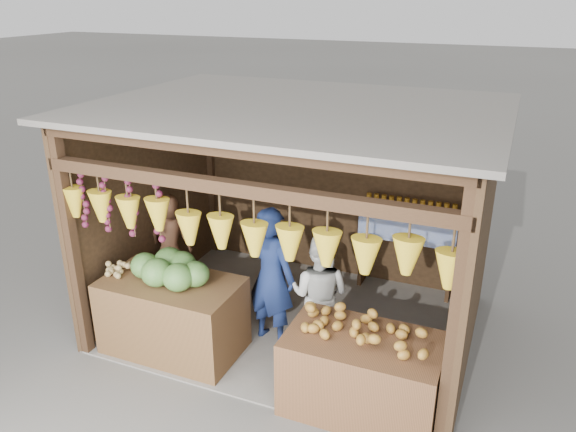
# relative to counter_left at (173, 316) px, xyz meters

# --- Properties ---
(ground) EXTENTS (80.00, 80.00, 0.00)m
(ground) POSITION_rel_counter_left_xyz_m (1.05, 1.02, -0.43)
(ground) COLOR #514F49
(ground) RESTS_ON ground
(stall_structure) EXTENTS (4.30, 3.30, 2.66)m
(stall_structure) POSITION_rel_counter_left_xyz_m (1.01, 0.98, 1.24)
(stall_structure) COLOR slate
(stall_structure) RESTS_ON ground
(back_shelf) EXTENTS (1.25, 0.32, 1.32)m
(back_shelf) POSITION_rel_counter_left_xyz_m (2.10, 2.31, 0.44)
(back_shelf) COLOR #382314
(back_shelf) RESTS_ON ground
(counter_left) EXTENTS (1.49, 0.85, 0.86)m
(counter_left) POSITION_rel_counter_left_xyz_m (0.00, 0.00, 0.00)
(counter_left) COLOR #4E311A
(counter_left) RESTS_ON ground
(counter_right) EXTENTS (1.45, 0.85, 0.79)m
(counter_right) POSITION_rel_counter_left_xyz_m (2.19, -0.12, -0.04)
(counter_right) COLOR #4D3119
(counter_right) RESTS_ON ground
(stool) EXTENTS (0.33, 0.33, 0.31)m
(stool) POSITION_rel_counter_left_xyz_m (-0.68, 1.00, -0.28)
(stool) COLOR black
(stool) RESTS_ON ground
(man_standing) EXTENTS (0.67, 0.51, 1.65)m
(man_standing) POSITION_rel_counter_left_xyz_m (0.93, 0.59, 0.39)
(man_standing) COLOR navy
(man_standing) RESTS_ON ground
(woman_standing) EXTENTS (0.70, 0.55, 1.42)m
(woman_standing) POSITION_rel_counter_left_xyz_m (1.49, 0.61, 0.28)
(woman_standing) COLOR silver
(woman_standing) RESTS_ON ground
(vendor_seated) EXTENTS (0.57, 0.40, 1.11)m
(vendor_seated) POSITION_rel_counter_left_xyz_m (-0.68, 1.00, 0.43)
(vendor_seated) COLOR brown
(vendor_seated) RESTS_ON stool
(melon_pile) EXTENTS (1.00, 0.50, 0.32)m
(melon_pile) POSITION_rel_counter_left_xyz_m (-0.01, 0.02, 0.59)
(melon_pile) COLOR #155017
(melon_pile) RESTS_ON counter_left
(tanfruit_pile) EXTENTS (0.34, 0.40, 0.13)m
(tanfruit_pile) POSITION_rel_counter_left_xyz_m (-0.65, -0.02, 0.50)
(tanfruit_pile) COLOR #9D8848
(tanfruit_pile) RESTS_ON counter_left
(mango_pile) EXTENTS (1.40, 0.64, 0.22)m
(mango_pile) POSITION_rel_counter_left_xyz_m (2.20, -0.10, 0.47)
(mango_pile) COLOR #C3461A
(mango_pile) RESTS_ON counter_right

